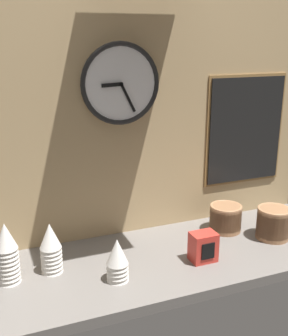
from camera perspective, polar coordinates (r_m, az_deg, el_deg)
The scene contains 10 objects.
ground_plane at distance 1.72m, azimuth 3.20°, elevation -12.13°, with size 1.60×0.56×0.04m, color slate.
wall_tiled_back at distance 1.77m, azimuth -0.13°, elevation 7.53°, with size 1.60×0.03×1.05m.
cup_stack_center_left at distance 1.51m, azimuth -3.63°, elevation -12.31°, with size 0.08×0.08×0.16m.
cup_stack_far_left at distance 1.56m, azimuth -18.07°, elevation -10.91°, with size 0.08×0.08×0.23m.
cup_stack_left at distance 1.59m, azimuth -12.51°, elevation -10.53°, with size 0.08×0.08×0.19m.
bowl_stack_right at distance 1.91m, azimuth 10.98°, elevation -6.58°, with size 0.14×0.14×0.12m.
bowl_stack_far_right at distance 1.89m, azimuth 17.10°, elevation -7.07°, with size 0.14×0.14×0.14m.
wall_clock at distance 1.69m, azimuth -3.20°, elevation 11.30°, with size 0.33×0.03×0.33m.
menu_board at distance 2.01m, azimuth 13.57°, elevation 5.01°, with size 0.41×0.01×0.51m.
napkin_dispenser at distance 1.66m, azimuth 8.03°, elevation -10.53°, with size 0.10×0.08×0.11m.
Camera 1 is at (-0.64, -1.36, 0.83)m, focal length 45.00 mm.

